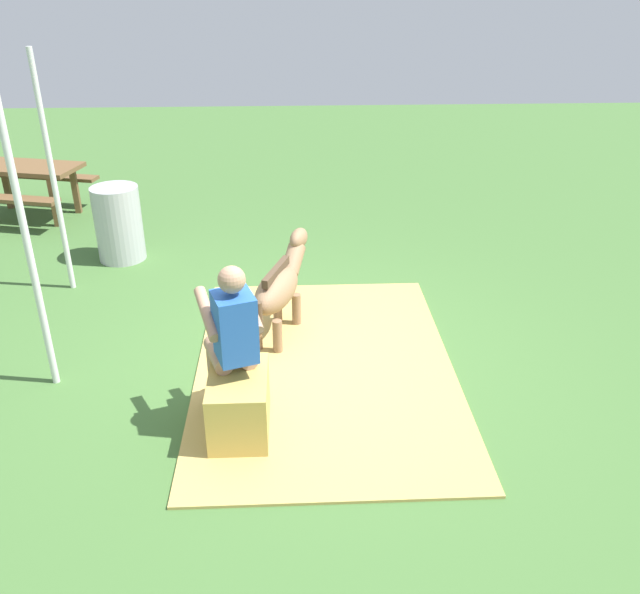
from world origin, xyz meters
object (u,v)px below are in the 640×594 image
object	(u,v)px
tent_pole_left	(28,246)
picnic_bench	(26,177)
water_barrel	(119,224)
hay_bale	(239,405)
person_seated	(232,335)
tent_pole_right	(53,177)
pony_standing	(280,286)

from	to	relation	value
tent_pole_left	picnic_bench	xyz separation A→B (m)	(4.30, 1.61, -0.70)
tent_pole_left	picnic_bench	bearing A→B (deg)	20.60
tent_pole_left	picnic_bench	world-z (taller)	tent_pole_left
water_barrel	picnic_bench	xyz separation A→B (m)	(1.59, 1.61, 0.12)
hay_bale	person_seated	distance (m)	0.55
tent_pole_right	person_seated	bearing A→B (deg)	-141.40
hay_bale	tent_pole_right	bearing A→B (deg)	37.39
pony_standing	picnic_bench	distance (m)	5.02
pony_standing	tent_pole_right	distance (m)	2.72
picnic_bench	hay_bale	bearing A→B (deg)	-147.15
pony_standing	tent_pole_right	xyz separation A→B (m)	(1.14, 2.35, 0.76)
person_seated	tent_pole_left	distance (m)	1.80
tent_pole_left	tent_pole_right	world-z (taller)	same
person_seated	tent_pole_right	size ratio (longest dim) A/B	0.54
person_seated	pony_standing	distance (m)	1.44
hay_bale	tent_pole_right	xyz separation A→B (m)	(2.68, 2.05, 1.03)
hay_bale	water_barrel	size ratio (longest dim) A/B	0.74
water_barrel	tent_pole_left	bearing A→B (deg)	-179.98
tent_pole_right	picnic_bench	size ratio (longest dim) A/B	1.45
hay_bale	water_barrel	world-z (taller)	water_barrel
person_seated	tent_pole_left	size ratio (longest dim) A/B	0.54
pony_standing	tent_pole_right	bearing A→B (deg)	64.11
tent_pole_right	water_barrel	bearing A→B (deg)	-25.91
tent_pole_right	hay_bale	bearing A→B (deg)	-142.61
hay_bale	person_seated	size ratio (longest dim) A/B	0.49
hay_bale	tent_pole_right	size ratio (longest dim) A/B	0.26
tent_pole_right	pony_standing	bearing A→B (deg)	-115.89
tent_pole_right	tent_pole_left	bearing A→B (deg)	-168.45
hay_bale	person_seated	world-z (taller)	person_seated
hay_bale	tent_pole_left	bearing A→B (deg)	65.12
tent_pole_left	picnic_bench	distance (m)	4.64
pony_standing	picnic_bench	world-z (taller)	pony_standing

